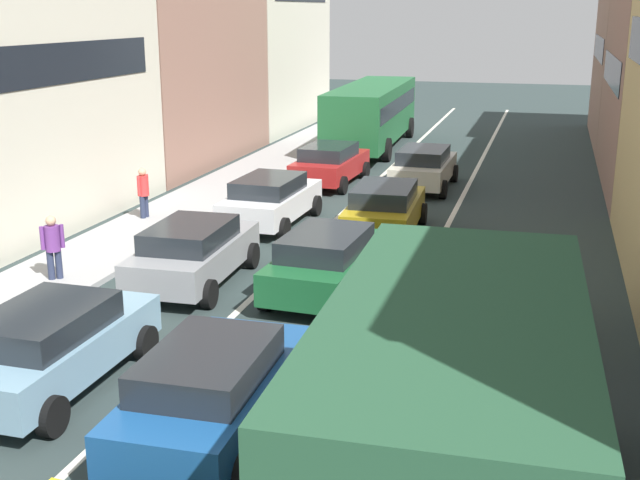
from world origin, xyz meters
The scene contains 17 objects.
sidewalk_left centered at (-6.70, 20.00, 0.07)m, with size 2.60×64.00×0.14m, color #A2A2A2.
lane_stripe_left centered at (-1.70, 20.00, 0.01)m, with size 0.16×60.00×0.01m, color silver.
lane_stripe_right centered at (1.70, 20.00, 0.01)m, with size 0.16×60.00×0.01m, color silver.
building_row_left centered at (-12.00, 22.92, 6.15)m, with size 7.20×43.90×13.59m.
removalist_box_truck centered at (3.70, 4.47, 1.97)m, with size 2.89×7.77×3.58m.
sedan_centre_lane_second centered at (-0.10, 6.53, 0.80)m, with size 2.16×4.35×1.49m.
wagon_left_lane_second centered at (-3.37, 7.31, 0.80)m, with size 2.09×4.31×1.49m.
hatchback_centre_lane_third centered at (-0.15, 13.15, 0.80)m, with size 2.24×4.39×1.49m.
sedan_left_lane_third centered at (-3.34, 12.97, 0.80)m, with size 2.19×4.36×1.49m.
coupe_centre_lane_fourth centered at (0.09, 18.37, 0.80)m, with size 2.21×4.37×1.49m.
sedan_left_lane_fourth centered at (-3.40, 18.59, 0.80)m, with size 2.17×4.35×1.49m.
sedan_centre_lane_fifth centered at (0.18, 24.94, 0.80)m, with size 2.10×4.32×1.49m.
sedan_left_lane_fifth centered at (-3.23, 24.69, 0.80)m, with size 2.23×4.38×1.49m.
sedan_right_lane_behind_truck centered at (3.50, 11.65, 0.80)m, with size 2.24×4.38×1.49m.
bus_mid_queue_primary centered at (-3.50, 33.02, 1.76)m, with size 3.04×10.57×2.90m.
pedestrian_near_kerb centered at (-6.46, 12.06, 0.95)m, with size 0.44×0.38×1.66m.
pedestrian_mid_sidewalk centered at (-7.21, 17.90, 0.95)m, with size 0.34×0.54×1.66m.
Camera 1 is at (4.44, -3.60, 6.22)m, focal length 45.57 mm.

